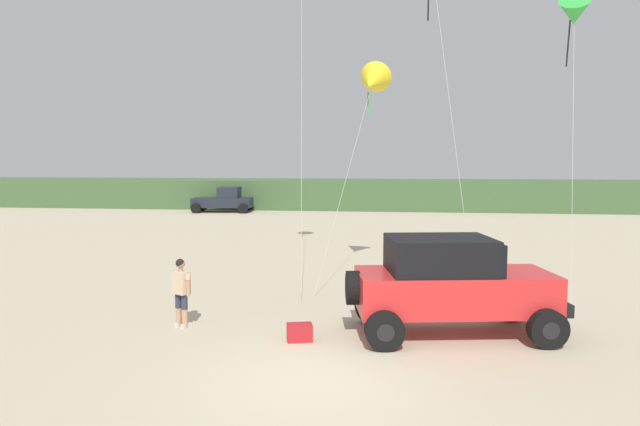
# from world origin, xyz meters

# --- Properties ---
(ground_plane) EXTENTS (220.00, 220.00, 0.00)m
(ground_plane) POSITION_xyz_m (0.00, 0.00, 0.00)
(ground_plane) COLOR #C1B293
(dune_ridge) EXTENTS (90.00, 7.37, 2.40)m
(dune_ridge) POSITION_xyz_m (1.68, 38.04, 1.20)
(dune_ridge) COLOR #426038
(dune_ridge) RESTS_ON ground_plane
(jeep) EXTENTS (5.00, 3.05, 2.26)m
(jeep) POSITION_xyz_m (2.79, 3.09, 1.20)
(jeep) COLOR red
(jeep) RESTS_ON ground_plane
(person_watching) EXTENTS (0.56, 0.44, 1.67)m
(person_watching) POSITION_xyz_m (-3.56, 2.82, 0.94)
(person_watching) COLOR tan
(person_watching) RESTS_ON ground_plane
(cooler_box) EXTENTS (0.63, 0.49, 0.38)m
(cooler_box) POSITION_xyz_m (-0.58, 2.17, 0.19)
(cooler_box) COLOR #B21E23
(cooler_box) RESTS_ON ground_plane
(distant_pickup) EXTENTS (4.73, 2.69, 1.98)m
(distant_pickup) POSITION_xyz_m (-11.67, 32.60, 0.94)
(distant_pickup) COLOR #1E232D
(distant_pickup) RESTS_ON ground_plane
(kite_black_sled) EXTENTS (2.38, 4.19, 7.51)m
(kite_black_sled) POSITION_xyz_m (0.73, 9.53, 6.66)
(kite_black_sled) COLOR yellow
(kite_black_sled) RESTS_ON ground_plane
(kite_pink_ribbon) EXTENTS (1.80, 4.96, 9.47)m
(kite_pink_ribbon) POSITION_xyz_m (7.17, 9.55, 8.73)
(kite_pink_ribbon) COLOR green
(kite_pink_ribbon) RESTS_ON ground_plane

